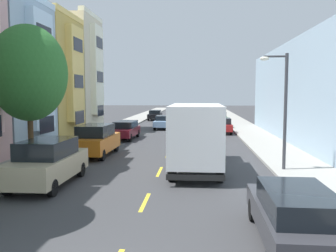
{
  "coord_description": "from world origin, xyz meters",
  "views": [
    {
      "loc": [
        1.81,
        -5.36,
        3.85
      ],
      "look_at": [
        -0.69,
        25.78,
        1.01
      ],
      "focal_mm": 38.45,
      "sensor_mm": 36.0,
      "label": 1
    }
  ],
  "objects": [
    {
      "name": "ground_plane",
      "position": [
        0.0,
        30.0,
        0.0
      ],
      "size": [
        160.0,
        160.0,
        0.0
      ],
      "primitive_type": "plane",
      "color": "#38383A"
    },
    {
      "name": "sidewalk_left",
      "position": [
        -7.1,
        28.0,
        0.07
      ],
      "size": [
        3.2,
        120.0,
        0.14
      ],
      "primitive_type": "cube",
      "color": "#99968E",
      "rests_on": "ground_plane"
    },
    {
      "name": "sidewalk_right",
      "position": [
        7.1,
        28.0,
        0.07
      ],
      "size": [
        3.2,
        120.0,
        0.14
      ],
      "primitive_type": "cube",
      "color": "#99968E",
      "rests_on": "ground_plane"
    },
    {
      "name": "lane_centerline_dashes",
      "position": [
        0.0,
        24.5,
        0.0
      ],
      "size": [
        0.14,
        47.2,
        0.01
      ],
      "color": "yellow",
      "rests_on": "ground_plane"
    },
    {
      "name": "townhouse_fourth_mustard",
      "position": [
        -14.33,
        24.51,
        5.08
      ],
      "size": [
        12.08,
        6.53,
        10.55
      ],
      "color": "tan",
      "rests_on": "ground_plane"
    },
    {
      "name": "townhouse_fifth_cream",
      "position": [
        -13.63,
        31.25,
        5.78
      ],
      "size": [
        10.67,
        6.53,
        11.96
      ],
      "color": "beige",
      "rests_on": "ground_plane"
    },
    {
      "name": "street_tree_second",
      "position": [
        -6.4,
        11.75,
        4.83
      ],
      "size": [
        3.74,
        3.74,
        7.05
      ],
      "color": "#47331E",
      "rests_on": "sidewalk_left"
    },
    {
      "name": "street_lamp",
      "position": [
        5.92,
        12.45,
        3.47
      ],
      "size": [
        1.35,
        0.28,
        5.63
      ],
      "color": "#38383D",
      "rests_on": "sidewalk_right"
    },
    {
      "name": "delivery_box_truck",
      "position": [
        1.8,
        12.54,
        1.88
      ],
      "size": [
        2.45,
        7.48,
        3.31
      ],
      "color": "white",
      "rests_on": "ground_plane"
    },
    {
      "name": "parked_suv_orange",
      "position": [
        -4.4,
        16.23,
        0.99
      ],
      "size": [
        2.04,
        4.83,
        1.93
      ],
      "color": "orange",
      "rests_on": "ground_plane"
    },
    {
      "name": "parked_sedan_black",
      "position": [
        -4.21,
        46.24,
        0.75
      ],
      "size": [
        1.91,
        4.54,
        1.43
      ],
      "color": "black",
      "rests_on": "ground_plane"
    },
    {
      "name": "parked_pickup_forest",
      "position": [
        4.35,
        36.3,
        0.83
      ],
      "size": [
        2.11,
        5.34,
        1.73
      ],
      "color": "#194C28",
      "rests_on": "ground_plane"
    },
    {
      "name": "parked_wagon_charcoal",
      "position": [
        4.31,
        3.72,
        0.8
      ],
      "size": [
        1.9,
        4.73,
        1.5
      ],
      "color": "#333338",
      "rests_on": "ground_plane"
    },
    {
      "name": "parked_hatchback_red",
      "position": [
        4.25,
        29.42,
        0.76
      ],
      "size": [
        1.74,
        4.0,
        1.5
      ],
      "color": "#AD1E1E",
      "rests_on": "ground_plane"
    },
    {
      "name": "parked_sedan_white",
      "position": [
        4.37,
        54.28,
        0.75
      ],
      "size": [
        1.85,
        4.52,
        1.43
      ],
      "color": "silver",
      "rests_on": "ground_plane"
    },
    {
      "name": "parked_suv_champagne",
      "position": [
        -4.41,
        9.05,
        0.99
      ],
      "size": [
        1.99,
        4.81,
        1.93
      ],
      "color": "tan",
      "rests_on": "ground_plane"
    },
    {
      "name": "parked_wagon_burgundy",
      "position": [
        -4.24,
        24.52,
        0.8
      ],
      "size": [
        1.94,
        4.75,
        1.5
      ],
      "color": "maroon",
      "rests_on": "ground_plane"
    },
    {
      "name": "moving_sky_sedan",
      "position": [
        -1.8,
        33.49,
        0.75
      ],
      "size": [
        1.8,
        4.5,
        1.43
      ],
      "color": "#7A9EC6",
      "rests_on": "ground_plane"
    }
  ]
}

